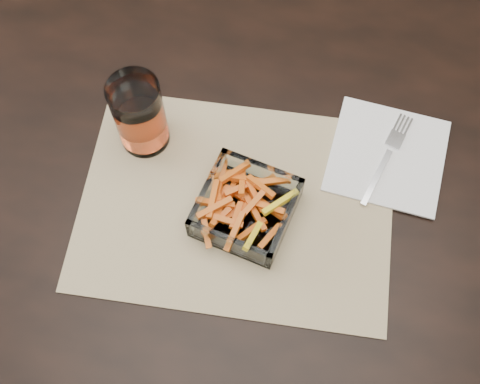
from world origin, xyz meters
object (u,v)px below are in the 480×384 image
(dining_table, at_px, (255,206))
(fork, at_px, (387,156))
(tumbler, at_px, (140,116))
(glass_bowl, at_px, (246,209))

(dining_table, bearing_deg, fork, 22.99)
(tumbler, xyz_separation_m, fork, (0.36, 0.04, -0.05))
(glass_bowl, xyz_separation_m, tumbler, (-0.17, 0.10, 0.04))
(tumbler, bearing_deg, fork, 5.52)
(glass_bowl, bearing_deg, tumbler, 151.10)
(glass_bowl, relative_size, fork, 0.91)
(glass_bowl, bearing_deg, dining_table, 83.55)
(tumbler, height_order, fork, tumbler)
(glass_bowl, height_order, fork, glass_bowl)
(dining_table, xyz_separation_m, fork, (0.18, 0.08, 0.10))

